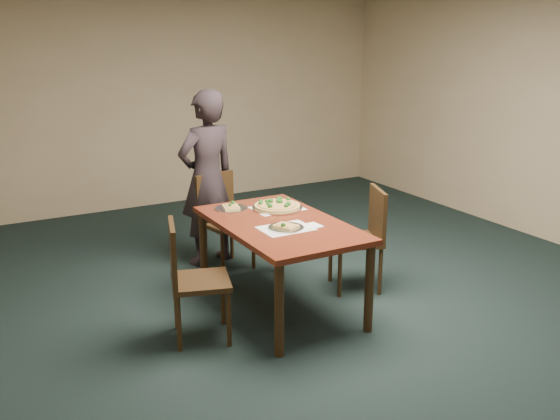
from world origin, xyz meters
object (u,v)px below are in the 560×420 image
dining_table (280,233)px  chair_left (190,274)px  slice_plate_near (286,227)px  diner (207,179)px  slice_plate_far (231,208)px  pizza_pan (277,206)px  chair_far (222,215)px  chair_right (364,233)px

dining_table → chair_left: size_ratio=1.65×
dining_table → slice_plate_near: 0.21m
diner → slice_plate_far: (-0.09, -0.74, -0.09)m
diner → pizza_pan: diner is taller
chair_left → slice_plate_near: chair_left is taller
chair_left → slice_plate_far: bearing=-27.0°
chair_left → diner: size_ratio=0.53×
chair_far → chair_right: 1.41m
chair_right → slice_plate_far: (-1.05, 0.51, 0.25)m
dining_table → pizza_pan: bearing=64.4°
chair_far → chair_right: (0.88, -1.10, 0.00)m
chair_left → chair_right: 1.70m
slice_plate_near → slice_plate_far: 0.72m
chair_left → diner: (0.74, 1.42, 0.34)m
pizza_pan → slice_plate_near: size_ratio=1.55×
slice_plate_far → chair_right: bearing=-26.1°
diner → slice_plate_near: 1.45m
slice_plate_near → dining_table: bearing=75.8°
diner → chair_far: bearing=103.9°
chair_right → chair_left: bearing=-64.0°
chair_far → diner: (-0.08, 0.16, 0.34)m
chair_far → pizza_pan: size_ratio=2.09×
dining_table → slice_plate_far: (-0.19, 0.53, 0.10)m
dining_table → chair_far: size_ratio=1.65×
chair_far → slice_plate_far: size_ratio=3.25×
chair_right → slice_plate_far: size_ratio=3.25×
chair_right → pizza_pan: (-0.69, 0.33, 0.26)m
chair_left → slice_plate_near: size_ratio=3.25×
slice_plate_far → chair_far: bearing=74.1°
chair_far → chair_left: 1.50m
dining_table → chair_right: 0.87m
chair_far → pizza_pan: (0.19, -0.77, 0.26)m
dining_table → chair_left: (-0.83, -0.14, -0.14)m
chair_far → chair_left: bearing=-133.6°
slice_plate_near → diner: bearing=92.0°
dining_table → diner: bearing=94.2°
chair_left → dining_table: bearing=-63.4°
chair_far → diner: diner is taller
chair_far → slice_plate_near: chair_far is taller
chair_far → diner: bearing=105.3°
pizza_pan → slice_plate_near: bearing=-112.0°
chair_right → dining_table: bearing=-68.2°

